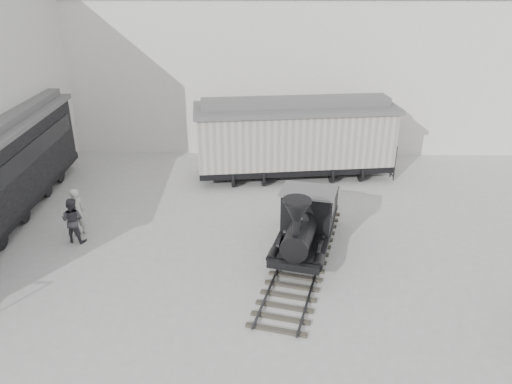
{
  "coord_description": "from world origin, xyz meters",
  "views": [
    {
      "loc": [
        -0.47,
        -12.34,
        9.47
      ],
      "look_at": [
        -0.87,
        4.15,
        2.0
      ],
      "focal_mm": 35.0,
      "sensor_mm": 36.0,
      "label": 1
    }
  ],
  "objects_px": {
    "locomotive": "(306,226)",
    "boxcar": "(295,136)",
    "visitor_a": "(76,212)",
    "visitor_b": "(73,220)"
  },
  "relations": [
    {
      "from": "boxcar",
      "to": "visitor_b",
      "type": "relative_size",
      "value": 5.59
    },
    {
      "from": "locomotive",
      "to": "boxcar",
      "type": "xyz_separation_m",
      "value": [
        -0.1,
        7.23,
        0.98
      ]
    },
    {
      "from": "visitor_a",
      "to": "visitor_b",
      "type": "relative_size",
      "value": 1.1
    },
    {
      "from": "locomotive",
      "to": "boxcar",
      "type": "distance_m",
      "value": 7.3
    },
    {
      "from": "boxcar",
      "to": "visitor_a",
      "type": "height_order",
      "value": "boxcar"
    },
    {
      "from": "boxcar",
      "to": "visitor_b",
      "type": "bearing_deg",
      "value": -149.59
    },
    {
      "from": "boxcar",
      "to": "visitor_a",
      "type": "relative_size",
      "value": 5.1
    },
    {
      "from": "locomotive",
      "to": "boxcar",
      "type": "height_order",
      "value": "boxcar"
    },
    {
      "from": "boxcar",
      "to": "visitor_a",
      "type": "xyz_separation_m",
      "value": [
        -8.55,
        -6.17,
        -1.08
      ]
    },
    {
      "from": "visitor_b",
      "to": "visitor_a",
      "type": "bearing_deg",
      "value": -75.93
    }
  ]
}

